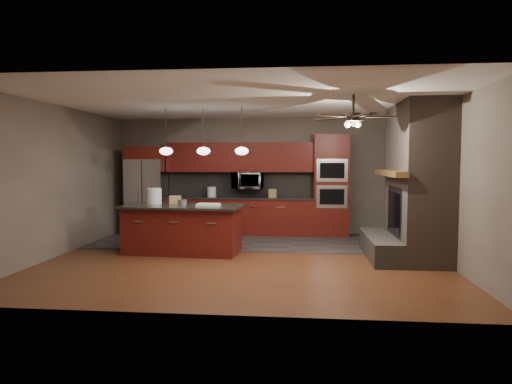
# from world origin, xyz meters

# --- Properties ---
(ground) EXTENTS (7.00, 7.00, 0.00)m
(ground) POSITION_xyz_m (0.00, 0.00, 0.00)
(ground) COLOR brown
(ground) RESTS_ON ground
(ceiling) EXTENTS (7.00, 6.00, 0.02)m
(ceiling) POSITION_xyz_m (0.00, 0.00, 2.80)
(ceiling) COLOR white
(ceiling) RESTS_ON back_wall
(back_wall) EXTENTS (7.00, 0.02, 2.80)m
(back_wall) POSITION_xyz_m (0.00, 3.00, 1.40)
(back_wall) COLOR slate
(back_wall) RESTS_ON ground
(right_wall) EXTENTS (0.02, 6.00, 2.80)m
(right_wall) POSITION_xyz_m (3.50, 0.00, 1.40)
(right_wall) COLOR slate
(right_wall) RESTS_ON ground
(left_wall) EXTENTS (0.02, 6.00, 2.80)m
(left_wall) POSITION_xyz_m (-3.50, 0.00, 1.40)
(left_wall) COLOR slate
(left_wall) RESTS_ON ground
(slate_tile_patch) EXTENTS (7.00, 2.40, 0.01)m
(slate_tile_patch) POSITION_xyz_m (0.00, 1.80, 0.01)
(slate_tile_patch) COLOR #373431
(slate_tile_patch) RESTS_ON ground
(fireplace_column) EXTENTS (1.30, 2.10, 2.80)m
(fireplace_column) POSITION_xyz_m (3.04, 0.40, 1.30)
(fireplace_column) COLOR brown
(fireplace_column) RESTS_ON ground
(back_cabinetry) EXTENTS (3.59, 0.64, 2.20)m
(back_cabinetry) POSITION_xyz_m (-0.48, 2.74, 0.89)
(back_cabinetry) COLOR #5B1C10
(back_cabinetry) RESTS_ON ground
(oven_tower) EXTENTS (0.80, 0.63, 2.38)m
(oven_tower) POSITION_xyz_m (1.70, 2.69, 1.19)
(oven_tower) COLOR #5B1C10
(oven_tower) RESTS_ON ground
(microwave) EXTENTS (0.73, 0.41, 0.50)m
(microwave) POSITION_xyz_m (-0.27, 2.75, 1.30)
(microwave) COLOR silver
(microwave) RESTS_ON back_cabinetry
(refrigerator) EXTENTS (0.90, 0.75, 2.10)m
(refrigerator) POSITION_xyz_m (-2.72, 2.62, 1.05)
(refrigerator) COLOR silver
(refrigerator) RESTS_ON ground
(kitchen_island) EXTENTS (2.36, 1.20, 0.92)m
(kitchen_island) POSITION_xyz_m (-1.26, 0.43, 0.46)
(kitchen_island) COLOR #5B1C10
(kitchen_island) RESTS_ON ground
(white_bucket) EXTENTS (0.32, 0.32, 0.31)m
(white_bucket) POSITION_xyz_m (-1.88, 0.63, 1.07)
(white_bucket) COLOR white
(white_bucket) RESTS_ON kitchen_island
(paint_can) EXTENTS (0.21, 0.21, 0.12)m
(paint_can) POSITION_xyz_m (-1.23, 0.27, 0.98)
(paint_can) COLOR #BCBBC0
(paint_can) RESTS_ON kitchen_island
(paint_tray) EXTENTS (0.44, 0.32, 0.04)m
(paint_tray) POSITION_xyz_m (-0.75, 0.38, 0.94)
(paint_tray) COLOR white
(paint_tray) RESTS_ON kitchen_island
(cardboard_box) EXTENTS (0.27, 0.23, 0.15)m
(cardboard_box) POSITION_xyz_m (-1.51, 0.79, 0.99)
(cardboard_box) COLOR #A58955
(cardboard_box) RESTS_ON kitchen_island
(counter_bucket) EXTENTS (0.27, 0.27, 0.24)m
(counter_bucket) POSITION_xyz_m (-1.14, 2.70, 1.02)
(counter_bucket) COLOR white
(counter_bucket) RESTS_ON back_cabinetry
(counter_box) EXTENTS (0.20, 0.17, 0.20)m
(counter_box) POSITION_xyz_m (0.32, 2.65, 1.00)
(counter_box) COLOR #97814E
(counter_box) RESTS_ON back_cabinetry
(pendant_left) EXTENTS (0.26, 0.26, 0.92)m
(pendant_left) POSITION_xyz_m (-1.65, 0.70, 1.96)
(pendant_left) COLOR black
(pendant_left) RESTS_ON ceiling
(pendant_center) EXTENTS (0.26, 0.26, 0.92)m
(pendant_center) POSITION_xyz_m (-0.90, 0.70, 1.96)
(pendant_center) COLOR black
(pendant_center) RESTS_ON ceiling
(pendant_right) EXTENTS (0.26, 0.26, 0.92)m
(pendant_right) POSITION_xyz_m (-0.15, 0.70, 1.96)
(pendant_right) COLOR black
(pendant_right) RESTS_ON ceiling
(ceiling_fan) EXTENTS (1.27, 1.33, 0.41)m
(ceiling_fan) POSITION_xyz_m (1.80, -0.80, 2.46)
(ceiling_fan) COLOR black
(ceiling_fan) RESTS_ON ceiling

